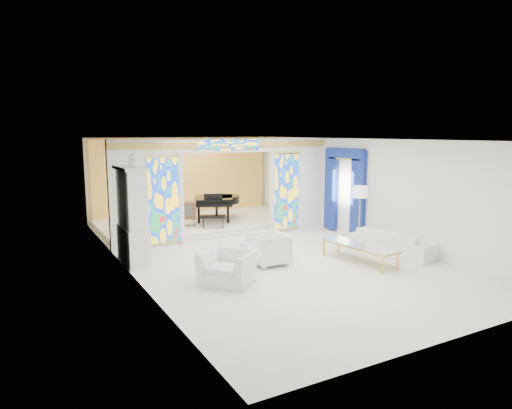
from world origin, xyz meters
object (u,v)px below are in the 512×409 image
china_cabinet (132,216)px  tv_console (186,210)px  grand_piano (217,201)px  armchair_right (269,249)px  armchair_left (228,267)px  sofa (393,242)px  coffee_table (359,246)px

china_cabinet → tv_console: size_ratio=3.39×
grand_piano → armchair_right: bearing=-75.4°
armchair_left → tv_console: size_ratio=1.36×
grand_piano → tv_console: (-1.36, -0.55, -0.15)m
sofa → grand_piano: grand_piano is taller
armchair_right → sofa: bearing=79.3°
armchair_left → tv_console: bearing=129.1°
coffee_table → tv_console: 6.03m
armchair_right → sofa: armchair_right is taller
coffee_table → armchair_left: bearing=178.4°
armchair_right → coffee_table: armchair_right is taller
sofa → coffee_table: bearing=83.3°
armchair_left → sofa: (4.79, 0.04, -0.03)m
armchair_left → grand_piano: size_ratio=0.43×
armchair_right → tv_console: bearing=-172.4°
armchair_left → tv_console: tv_console is taller
armchair_left → china_cabinet: bearing=168.4°
china_cabinet → grand_piano: bearing=42.3°
sofa → coffee_table: size_ratio=1.05×
china_cabinet → grand_piano: size_ratio=1.08×
china_cabinet → sofa: china_cabinet is taller
china_cabinet → armchair_left: size_ratio=2.49×
armchair_right → coffee_table: 2.24m
sofa → grand_piano: size_ratio=0.88×
coffee_table → grand_piano: 6.15m
armchair_right → grand_piano: 5.23m
sofa → china_cabinet: bearing=55.1°
armchair_left → coffee_table: (3.52, -0.10, 0.07)m
armchair_right → coffee_table: bearing=68.6°
china_cabinet → armchair_right: 3.41m
sofa → armchair_right: bearing=64.3°
armchair_right → coffee_table: (2.05, -0.89, 0.04)m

